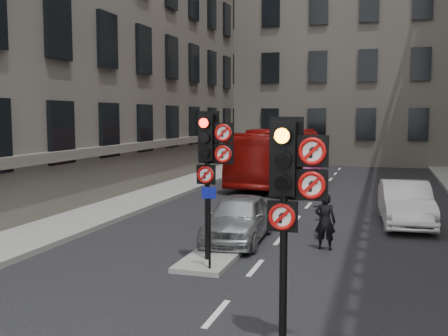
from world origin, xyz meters
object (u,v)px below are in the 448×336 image
Objects in this scene: bus_red at (278,156)px; motorcyclist at (325,221)px; car_pink at (300,178)px; signal_near at (290,183)px; car_white at (405,203)px; info_sign at (209,216)px; motorcycle at (322,219)px; car_silver at (239,218)px; signal_far at (210,153)px.

motorcyclist is at bearing -69.72° from bus_red.
bus_red is (-1.67, 3.22, 0.76)m from car_pink.
signal_near reaches higher than bus_red.
info_sign reaches higher than car_white.
signal_near reaches higher than info_sign.
info_sign is (1.65, -16.34, -0.11)m from bus_red.
car_white is 2.80× the size of motorcyclist.
bus_red is at bearing 101.63° from signal_near.
motorcycle is (3.66, -11.67, -0.94)m from bus_red.
info_sign is at bearing -84.42° from car_pink.
info_sign reaches higher than car_silver.
signal_far reaches higher than info_sign.
car_silver is (-2.59, 6.51, -1.92)m from signal_near.
car_silver is 2.08× the size of info_sign.
info_sign is at bearing -80.30° from bus_red.
motorcycle is at bearing -140.48° from car_white.
motorcyclist reaches higher than car_white.
signal_near is at bearing -76.12° from car_pink.
motorcyclist is (0.27, -1.71, 0.27)m from motorcycle.
info_sign is (0.21, -0.73, -1.37)m from signal_far.
motorcyclist is (2.49, 2.23, -1.93)m from signal_far.
signal_far is at bearing 123.02° from signal_near.
bus_red is at bearing 88.24° from info_sign.
bus_red reaches higher than car_silver.
signal_near is 7.26m from car_silver.
car_silver is 2.49m from motorcyclist.
bus_red is (-6.11, 9.33, 0.73)m from car_white.
car_white reaches higher than car_silver.
signal_far reaches higher than car_silver.
car_pink is 2.49× the size of info_sign.
car_pink is at bearing -73.20° from motorcyclist.
car_silver reaches higher than motorcycle.
info_sign is at bearing 126.09° from signal_near.
info_sign is at bearing -88.53° from car_silver.
car_pink is at bearing 121.78° from car_white.
signal_near is 0.77× the size of car_pink.
car_pink is (0.22, 9.89, 0.01)m from car_silver.
car_white is 4.61m from motorcyclist.
motorcycle is at bearing -68.67° from bus_red.
signal_near is 4.77m from signal_far.
signal_near reaches higher than car_pink.
bus_red reaches higher than car_pink.
car_silver is 2.64m from motorcycle.
car_white is at bearing 78.62° from signal_near.
signal_near is 16.68m from car_pink.
info_sign is (-4.46, -7.02, 0.62)m from car_white.
info_sign is (-0.02, -13.13, 0.65)m from car_pink.
bus_red reaches higher than info_sign.
car_pink reaches higher than car_silver.
bus_red is at bearing 95.26° from signal_far.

